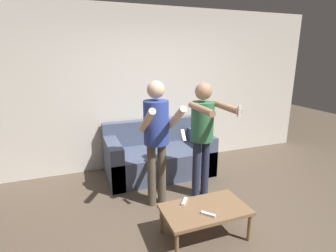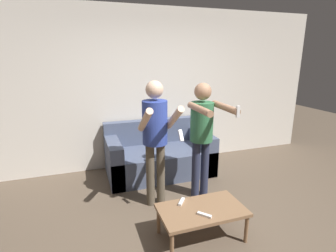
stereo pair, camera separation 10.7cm
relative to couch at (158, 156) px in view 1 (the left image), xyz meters
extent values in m
plane|color=brown|center=(0.02, -1.68, -0.29)|extent=(14.00, 14.00, 0.00)
cube|color=silver|center=(0.02, 0.48, 1.06)|extent=(6.40, 0.06, 2.70)
cube|color=#4C5670|center=(0.00, -0.04, -0.07)|extent=(1.70, 0.91, 0.42)
cube|color=#4C5670|center=(0.00, 0.33, 0.35)|extent=(1.70, 0.16, 0.42)
cube|color=#4C5670|center=(-0.75, -0.04, 0.04)|extent=(0.20, 0.91, 0.65)
cube|color=#4C5670|center=(0.75, -0.04, 0.04)|extent=(0.20, 0.91, 0.65)
cylinder|color=brown|center=(-0.39, -0.92, 0.14)|extent=(0.11, 0.11, 0.85)
cylinder|color=brown|center=(-0.25, -0.92, 0.14)|extent=(0.11, 0.11, 0.85)
cylinder|color=#2D429E|center=(-0.32, -0.92, 0.83)|extent=(0.31, 0.31, 0.54)
sphere|color=beige|center=(-0.32, -0.92, 1.24)|extent=(0.21, 0.21, 0.21)
cylinder|color=beige|center=(-0.50, -1.13, 0.92)|extent=(0.08, 0.47, 0.37)
cylinder|color=beige|center=(-0.14, -1.13, 0.92)|extent=(0.08, 0.47, 0.37)
cube|color=white|center=(-0.14, -1.35, 0.77)|extent=(0.04, 0.10, 0.12)
cylinder|color=#282D47|center=(0.25, -0.92, 0.12)|extent=(0.11, 0.11, 0.81)
cylinder|color=#282D47|center=(0.39, -0.92, 0.12)|extent=(0.11, 0.11, 0.81)
cylinder|color=#337047|center=(0.32, -0.92, 0.79)|extent=(0.30, 0.30, 0.52)
sphere|color=#A87A5B|center=(0.32, -0.92, 1.19)|extent=(0.22, 0.22, 0.22)
cylinder|color=#A87A5B|center=(0.15, -1.19, 1.02)|extent=(0.08, 0.55, 0.09)
cylinder|color=#A87A5B|center=(0.49, -1.19, 1.02)|extent=(0.08, 0.55, 0.09)
cube|color=white|center=(0.49, -1.47, 1.02)|extent=(0.04, 0.03, 0.13)
cube|color=#846042|center=(-0.05, -1.73, 0.05)|extent=(0.91, 0.52, 0.04)
cylinder|color=#846042|center=(-0.46, -1.95, -0.13)|extent=(0.04, 0.04, 0.32)
cylinder|color=#846042|center=(0.37, -1.95, -0.13)|extent=(0.04, 0.04, 0.32)
cylinder|color=#846042|center=(-0.46, -1.51, -0.13)|extent=(0.04, 0.04, 0.32)
cylinder|color=#846042|center=(0.37, -1.51, -0.13)|extent=(0.04, 0.04, 0.32)
cube|color=white|center=(-0.08, -1.86, 0.08)|extent=(0.13, 0.14, 0.02)
cube|color=white|center=(-0.21, -1.55, 0.08)|extent=(0.12, 0.14, 0.02)
camera|label=1|loc=(-1.27, -3.89, 1.64)|focal=28.00mm
camera|label=2|loc=(-1.17, -3.92, 1.64)|focal=28.00mm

